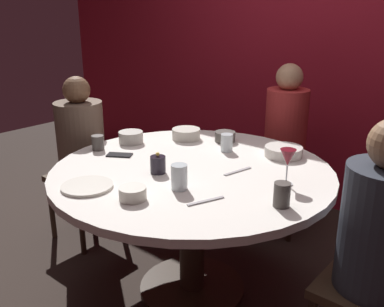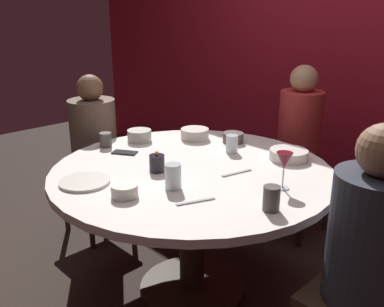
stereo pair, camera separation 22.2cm
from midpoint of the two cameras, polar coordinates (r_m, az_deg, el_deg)
The scene contains 21 objects.
ground_plane at distance 2.61m, azimuth -2.55°, elevation -17.64°, with size 8.00×8.00×0.00m, color #2D231E.
back_wall at distance 3.45m, azimuth 15.80°, elevation 14.03°, with size 6.00×0.10×2.60m, color maroon.
dining_table at distance 2.29m, azimuth -2.77°, elevation -5.18°, with size 1.47×1.47×0.75m.
seated_diner_left at distance 2.96m, azimuth -16.66°, elevation 1.46°, with size 0.40×0.40×1.14m.
seated_diner_back at distance 3.04m, azimuth 10.34°, elevation 2.97°, with size 0.40×0.40×1.20m.
seated_diner_right at distance 1.80m, azimuth 20.68°, elevation -9.66°, with size 0.40×0.40×1.18m.
candle_holder at distance 2.18m, azimuth -7.47°, elevation -1.51°, with size 0.08×0.08×0.11m.
wine_glass at distance 2.02m, azimuth 9.59°, elevation -0.79°, with size 0.08×0.08×0.18m.
dinner_plate at distance 2.08m, azimuth -16.78°, elevation -4.26°, with size 0.24×0.24×0.01m, color beige.
cell_phone at distance 2.48m, azimuth -12.18°, elevation -0.23°, with size 0.07×0.14×0.01m, color black.
bowl_serving_large at distance 2.73m, azimuth -3.11°, elevation 2.59°, with size 0.18×0.18×0.07m, color beige.
bowl_salad_center at distance 2.44m, azimuth 9.57°, elevation 0.23°, with size 0.21×0.21×0.06m, color silver.
bowl_small_white at distance 1.91m, azimuth -11.24°, elevation -5.31°, with size 0.12×0.12×0.06m, color beige.
bowl_sauce_side at distance 2.69m, azimuth -10.49°, elevation 2.11°, with size 0.15×0.15×0.07m, color #B2ADA3.
bowl_rice_portion at distance 2.68m, azimuth 2.07°, elevation 2.23°, with size 0.13×0.13×0.06m, color #4C4742.
cup_near_candle at distance 2.60m, azimuth -14.83°, elevation 1.36°, with size 0.07×0.07×0.09m, color #4C4742.
cup_by_left_diner at distance 2.49m, azimuth 2.12°, elevation 1.41°, with size 0.07×0.07×0.10m, color silver.
cup_by_right_diner at distance 1.82m, azimuth 8.47°, elevation -5.52°, with size 0.07×0.07×0.11m, color #4C4742.
cup_center_front at distance 1.97m, azimuth -4.94°, elevation -3.20°, with size 0.08×0.08×0.12m, color silver.
fork_near_plate at distance 1.86m, azimuth -1.58°, elevation -6.42°, with size 0.02×0.18×0.01m, color #B7B7BC.
knife_near_plate at distance 2.19m, azimuth 3.24°, elevation -2.42°, with size 0.02×0.18×0.01m, color #B7B7BC.
Camera 1 is at (1.35, -1.61, 1.55)m, focal length 40.07 mm.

